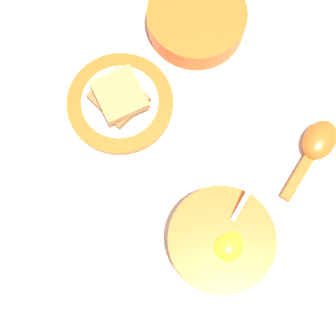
% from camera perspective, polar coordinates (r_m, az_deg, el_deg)
% --- Properties ---
extents(ground_plane, '(3.00, 3.00, 0.00)m').
position_cam_1_polar(ground_plane, '(0.84, 5.78, 2.07)').
color(ground_plane, beige).
extents(egg_bowl, '(0.18, 0.18, 0.08)m').
position_cam_1_polar(egg_bowl, '(0.78, 6.47, -8.77)').
color(egg_bowl, '#DB5119').
rests_on(egg_bowl, ground_plane).
extents(toast_plate, '(0.19, 0.19, 0.02)m').
position_cam_1_polar(toast_plate, '(0.86, -5.84, 7.87)').
color(toast_plate, '#DB5119').
rests_on(toast_plate, ground_plane).
extents(toast_sandwich, '(0.10, 0.10, 0.04)m').
position_cam_1_polar(toast_sandwich, '(0.84, -5.98, 8.66)').
color(toast_sandwich, brown).
rests_on(toast_sandwich, toast_plate).
extents(soup_spoon, '(0.11, 0.16, 0.04)m').
position_cam_1_polar(soup_spoon, '(0.86, 17.66, 2.65)').
color(soup_spoon, '#DB5119').
rests_on(soup_spoon, ground_plane).
extents(congee_bowl, '(0.19, 0.19, 0.05)m').
position_cam_1_polar(congee_bowl, '(0.91, 3.50, 17.69)').
color(congee_bowl, '#DB5119').
rests_on(congee_bowl, ground_plane).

